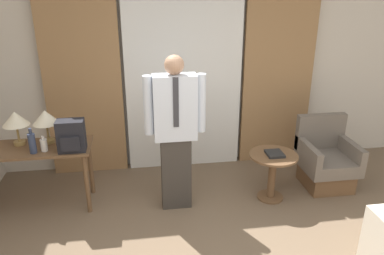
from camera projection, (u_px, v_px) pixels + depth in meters
name	position (u px, v px, depth m)	size (l,w,h in m)	color
wall_back	(183.00, 67.00, 4.87)	(10.00, 0.06, 2.70)	beige
curtain_sheer_center	(184.00, 73.00, 4.78)	(1.50, 0.06, 2.58)	white
curtain_drape_left	(82.00, 77.00, 4.60)	(0.95, 0.06, 2.58)	#997047
curtain_drape_right	(278.00, 70.00, 4.95)	(0.95, 0.06, 2.58)	#997047
desk	(34.00, 157.00, 4.05)	(1.23, 0.52, 0.73)	brown
table_lamp_left	(15.00, 120.00, 3.98)	(0.28, 0.28, 0.38)	#9E7F47
table_lamp_right	(46.00, 118.00, 4.02)	(0.28, 0.28, 0.38)	#9E7F47
bottle_near_edge	(32.00, 143.00, 3.84)	(0.07, 0.07, 0.27)	#2D3851
bottle_by_lamp	(44.00, 145.00, 3.90)	(0.07, 0.07, 0.17)	silver
backpack	(71.00, 136.00, 3.87)	(0.28, 0.20, 0.34)	black
person	(175.00, 129.00, 3.95)	(0.65, 0.21, 1.72)	#38332D
armchair	(326.00, 162.00, 4.62)	(0.62, 0.63, 0.85)	brown
side_table	(272.00, 169.00, 4.29)	(0.55, 0.55, 0.57)	brown
book	(275.00, 154.00, 4.21)	(0.19, 0.20, 0.03)	black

